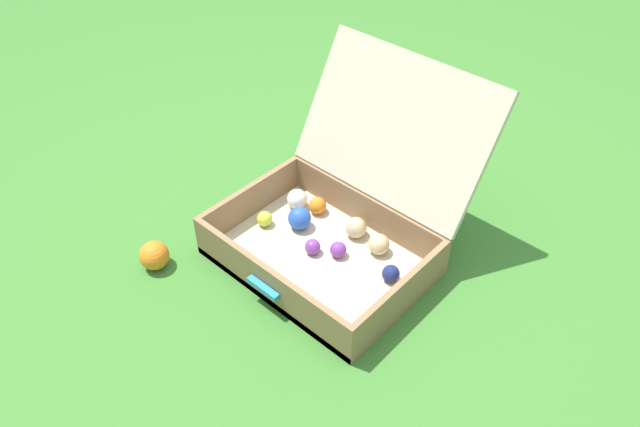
{
  "coord_description": "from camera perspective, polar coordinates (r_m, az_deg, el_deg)",
  "views": [
    {
      "loc": [
        0.85,
        -0.9,
        1.31
      ],
      "look_at": [
        -0.02,
        0.05,
        0.2
      ],
      "focal_mm": 34.14,
      "sensor_mm": 36.0,
      "label": 1
    }
  ],
  "objects": [
    {
      "name": "stray_ball_on_grass",
      "position": [
        1.86,
        -15.27,
        -3.81
      ],
      "size": [
        0.09,
        0.09,
        0.09
      ],
      "primitive_type": "sphere",
      "color": "orange",
      "rests_on": "ground"
    },
    {
      "name": "ground_plane",
      "position": [
        1.8,
        -0.56,
        -5.67
      ],
      "size": [
        16.0,
        16.0,
        0.0
      ],
      "primitive_type": "plane",
      "color": "#3D7A2D"
    },
    {
      "name": "open_suitcase",
      "position": [
        1.81,
        2.01,
        -0.21
      ],
      "size": [
        0.61,
        0.68,
        0.52
      ],
      "color": "beige",
      "rests_on": "ground"
    }
  ]
}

